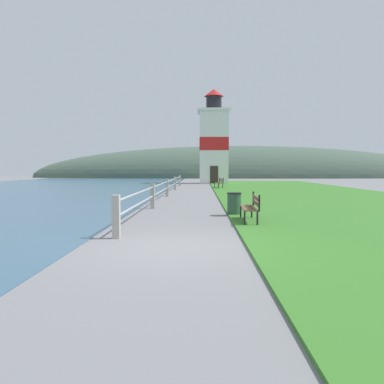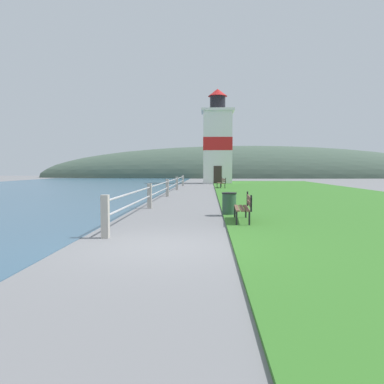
% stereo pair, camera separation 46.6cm
% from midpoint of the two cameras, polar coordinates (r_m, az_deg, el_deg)
% --- Properties ---
extents(ground_plane, '(160.00, 160.00, 0.00)m').
position_cam_midpoint_polar(ground_plane, '(8.23, -4.45, -8.40)').
color(ground_plane, slate).
extents(grass_verge, '(12.00, 50.31, 0.06)m').
position_cam_midpoint_polar(grass_verge, '(25.74, 16.59, -0.29)').
color(grass_verge, '#387528').
rests_on(grass_verge, ground_plane).
extents(seawall_railing, '(0.18, 27.69, 1.07)m').
position_cam_midpoint_polar(seawall_railing, '(22.90, -4.39, 0.89)').
color(seawall_railing, '#A8A399').
rests_on(seawall_railing, ground_plane).
extents(park_bench_near, '(0.54, 1.75, 0.94)m').
position_cam_midpoint_polar(park_bench_near, '(11.88, 7.93, -2.10)').
color(park_bench_near, brown).
rests_on(park_bench_near, ground_plane).
extents(park_bench_midway, '(0.72, 1.98, 0.94)m').
position_cam_midpoint_polar(park_bench_midway, '(32.30, 3.80, 1.51)').
color(park_bench_midway, brown).
rests_on(park_bench_midway, ground_plane).
extents(lighthouse, '(3.70, 3.70, 10.78)m').
position_cam_midpoint_polar(lighthouse, '(43.43, 3.01, 7.54)').
color(lighthouse, white).
rests_on(lighthouse, ground_plane).
extents(trash_bin, '(0.54, 0.54, 0.84)m').
position_cam_midpoint_polar(trash_bin, '(13.64, 5.48, -1.83)').
color(trash_bin, '#2D5138').
rests_on(trash_bin, ground_plane).
extents(distant_hillside, '(80.00, 16.00, 12.00)m').
position_cam_midpoint_polar(distant_hillside, '(71.93, 7.11, 2.21)').
color(distant_hillside, '#475B4C').
rests_on(distant_hillside, ground_plane).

